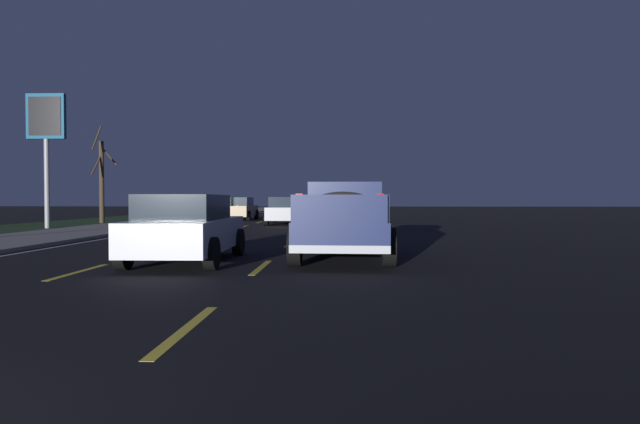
{
  "coord_description": "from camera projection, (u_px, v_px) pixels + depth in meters",
  "views": [
    {
      "loc": [
        -2.23,
        -3.51,
        1.45
      ],
      "look_at": [
        11.04,
        -2.9,
        1.12
      ],
      "focal_mm": 30.39,
      "sensor_mm": 36.0,
      "label": 1
    }
  ],
  "objects": [
    {
      "name": "bare_tree_far",
      "position": [
        101.0,
        179.0,
        32.12
      ],
      "size": [
        1.35,
        1.04,
        5.79
      ],
      "color": "#423323",
      "rests_on": "ground"
    },
    {
      "name": "grass_verge",
      "position": [
        57.0,
        225.0,
        29.96
      ],
      "size": [
        108.0,
        6.0,
        0.01
      ],
      "primitive_type": "cube",
      "color": "#1E3819",
      "rests_on": "ground"
    },
    {
      "name": "sedan_tan",
      "position": [
        239.0,
        209.0,
        36.62
      ],
      "size": [
        4.42,
        2.05,
        1.54
      ],
      "color": "#9E845B",
      "rests_on": "ground"
    },
    {
      "name": "sedan_white",
      "position": [
        187.0,
        228.0,
        12.34
      ],
      "size": [
        4.43,
        2.07,
        1.54
      ],
      "color": "silver",
      "rests_on": "ground"
    },
    {
      "name": "ground",
      "position": [
        280.0,
        225.0,
        29.39
      ],
      "size": [
        144.0,
        144.0,
        0.0
      ],
      "primitive_type": "plane",
      "color": "black"
    },
    {
      "name": "sidewalk_shoulder",
      "position": [
        145.0,
        224.0,
        29.73
      ],
      "size": [
        108.0,
        4.0,
        0.12
      ],
      "primitive_type": "cube",
      "color": "gray",
      "rests_on": "ground"
    },
    {
      "name": "sedan_blue",
      "position": [
        295.0,
        208.0,
        38.89
      ],
      "size": [
        4.43,
        2.07,
        1.54
      ],
      "color": "navy",
      "rests_on": "ground"
    },
    {
      "name": "gas_price_sign",
      "position": [
        46.0,
        128.0,
        26.35
      ],
      "size": [
        0.27,
        1.9,
        6.57
      ],
      "color": "#99999E",
      "rests_on": "ground"
    },
    {
      "name": "lane_markings",
      "position": [
        238.0,
        222.0,
        33.1
      ],
      "size": [
        108.86,
        7.04,
        0.01
      ],
      "color": "yellow",
      "rests_on": "ground"
    },
    {
      "name": "sedan_silver",
      "position": [
        286.0,
        210.0,
        30.59
      ],
      "size": [
        4.4,
        2.02,
        1.54
      ],
      "color": "#B2B5BA",
      "rests_on": "ground"
    },
    {
      "name": "pickup_truck",
      "position": [
        344.0,
        218.0,
        13.35
      ],
      "size": [
        5.49,
        2.4,
        1.87
      ],
      "color": "#141E4C",
      "rests_on": "ground"
    }
  ]
}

